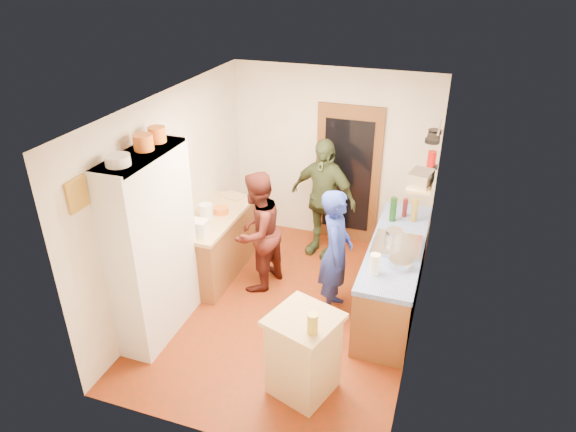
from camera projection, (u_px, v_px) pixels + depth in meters
The scene contains 44 objects.
floor at pixel (288, 309), 6.43m from camera, with size 3.00×4.00×0.02m, color maroon.
ceiling at pixel (289, 103), 5.22m from camera, with size 3.00×4.00×0.02m, color silver.
wall_back at pixel (333, 157), 7.51m from camera, with size 3.00×0.02×2.60m, color silver.
wall_front at pixel (208, 326), 4.14m from camera, with size 3.00×0.02×2.60m, color silver.
wall_left at pixel (172, 198), 6.26m from camera, with size 0.02×4.00×2.60m, color silver.
wall_right at pixel (424, 238), 5.39m from camera, with size 0.02×4.00×2.60m, color silver.
door_frame at pixel (348, 175), 7.52m from camera, with size 0.95×0.06×2.10m, color brown.
door_glass at pixel (347, 176), 7.49m from camera, with size 0.70×0.02×1.70m, color black.
hutch_body at pixel (153, 247), 5.62m from camera, with size 0.40×1.20×2.20m, color silver.
hutch_top_shelf at pixel (140, 155), 5.12m from camera, with size 0.40×1.14×0.04m, color silver.
plate_stack at pixel (118, 160), 4.80m from camera, with size 0.24×0.24×0.10m, color white.
orange_pot_a at pixel (143, 142), 5.15m from camera, with size 0.20×0.20×0.16m, color orange.
orange_pot_b at pixel (157, 134), 5.36m from camera, with size 0.18×0.18×0.16m, color orange.
left_counter_base at pixel (215, 246), 6.95m from camera, with size 0.60×1.40×0.85m, color brown.
left_counter_top at pixel (213, 217), 6.74m from camera, with size 0.64×1.44×0.05m, color tan.
toaster at pixel (197, 228), 6.23m from camera, with size 0.27×0.18×0.20m, color white.
kettle at pixel (206, 211), 6.63m from camera, with size 0.17×0.17×0.19m, color white.
orange_bowl at pixel (221, 210), 6.76m from camera, with size 0.19×0.19×0.09m, color orange.
chopping_board at pixel (233, 196), 7.23m from camera, with size 0.30×0.22×0.03m, color tan.
right_counter_base at pixel (394, 277), 6.31m from camera, with size 0.60×2.20×0.84m, color brown.
right_counter_top at pixel (397, 246), 6.10m from camera, with size 0.62×2.22×0.06m, color #0730AA.
hob at pixel (397, 245), 6.02m from camera, with size 0.55×0.58×0.04m, color silver.
pot_on_hob at pixel (394, 235), 6.05m from camera, with size 0.20×0.20×0.13m, color silver.
bottle_a at pixel (393, 209), 6.52m from camera, with size 0.08×0.08×0.33m, color #143F14.
bottle_b at pixel (405, 208), 6.64m from camera, with size 0.06×0.06×0.25m, color #591419.
bottle_c at pixel (415, 210), 6.52m from camera, with size 0.08×0.08×0.31m, color olive.
paper_towel at pixel (375, 264), 5.47m from camera, with size 0.11×0.11×0.24m, color white.
mixing_bowl at pixel (401, 263), 5.61m from camera, with size 0.26×0.26×0.10m, color silver.
island_base at pixel (303, 356), 5.07m from camera, with size 0.55×0.55×0.86m, color tan.
island_top at pixel (304, 320), 4.86m from camera, with size 0.62×0.62×0.05m, color tan.
cutting_board at pixel (303, 314), 4.92m from camera, with size 0.35×0.28×0.02m, color white.
oil_jar at pixel (313, 323), 4.62m from camera, with size 0.10×0.10×0.20m, color #AD9E2D.
pan_rail at pixel (440, 127), 6.34m from camera, with size 0.02×0.02×0.65m, color silver.
pan_hang_a at pixel (432, 141), 6.27m from camera, with size 0.18×0.18×0.05m, color black.
pan_hang_b at pixel (433, 137), 6.45m from camera, with size 0.16×0.16×0.05m, color black.
pan_hang_c at pixel (435, 132), 6.61m from camera, with size 0.17×0.17×0.05m, color black.
wall_shelf at pixel (420, 185), 5.63m from camera, with size 0.26×0.42×0.03m, color tan.
radio at pixel (421, 178), 5.58m from camera, with size 0.22×0.30×0.15m, color silver.
ext_bracket at pixel (435, 167), 6.76m from camera, with size 0.06×0.10×0.04m, color black.
fire_extinguisher at pixel (431, 163), 6.76m from camera, with size 0.11×0.11×0.32m, color red.
picture_frame at pixel (77, 194), 4.60m from camera, with size 0.03×0.25×0.30m, color gold.
person_hob at pixel (338, 254), 6.05m from camera, with size 0.59×0.39×1.62m, color navy.
person_left at pixel (261, 231), 6.54m from camera, with size 0.78×0.61×1.61m, color #431813.
person_back at pixel (323, 199), 7.22m from camera, with size 1.03×0.43×1.76m, color #364225.
Camera 1 is at (1.66, -4.88, 4.01)m, focal length 32.00 mm.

